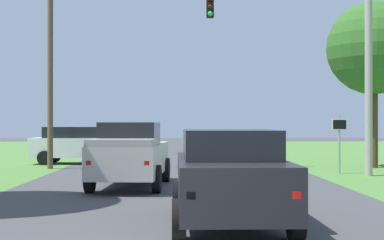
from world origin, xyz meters
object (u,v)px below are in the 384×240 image
(pickup_truck_lead, at_px, (131,154))
(crossing_suv_far, at_px, (76,144))
(traffic_light, at_px, (96,45))
(utility_pole_right, at_px, (369,52))
(keep_moving_sign, at_px, (339,136))
(oak_tree_right, at_px, (374,48))
(red_suv_near, at_px, (229,174))

(pickup_truck_lead, height_order, crossing_suv_far, pickup_truck_lead)
(traffic_light, xyz_separation_m, utility_pole_right, (10.74, -3.68, -0.76))
(keep_moving_sign, bearing_deg, traffic_light, 164.53)
(traffic_light, height_order, utility_pole_right, utility_pole_right)
(pickup_truck_lead, distance_m, oak_tree_right, 13.32)
(pickup_truck_lead, bearing_deg, red_suv_near, -69.86)
(traffic_light, xyz_separation_m, keep_moving_sign, (9.90, -2.74, -3.94))
(keep_moving_sign, xyz_separation_m, utility_pole_right, (0.84, -0.94, 3.18))
(utility_pole_right, bearing_deg, red_suv_near, -120.74)
(traffic_light, distance_m, keep_moving_sign, 11.00)
(crossing_suv_far, bearing_deg, red_suv_near, -70.70)
(keep_moving_sign, height_order, crossing_suv_far, keep_moving_sign)
(oak_tree_right, bearing_deg, red_suv_near, -118.30)
(red_suv_near, height_order, oak_tree_right, oak_tree_right)
(red_suv_near, relative_size, crossing_suv_far, 1.09)
(oak_tree_right, bearing_deg, crossing_suv_far, 168.10)
(red_suv_near, distance_m, traffic_light, 15.41)
(pickup_truck_lead, height_order, oak_tree_right, oak_tree_right)
(pickup_truck_lead, relative_size, oak_tree_right, 0.72)
(crossing_suv_far, bearing_deg, oak_tree_right, -11.90)
(crossing_suv_far, bearing_deg, keep_moving_sign, -27.29)
(pickup_truck_lead, relative_size, crossing_suv_far, 1.22)
(traffic_light, xyz_separation_m, crossing_suv_far, (-1.41, 3.09, -4.46))
(oak_tree_right, distance_m, utility_pole_right, 4.23)
(red_suv_near, relative_size, pickup_truck_lead, 0.90)
(red_suv_near, height_order, utility_pole_right, utility_pole_right)
(red_suv_near, height_order, pickup_truck_lead, pickup_truck_lead)
(oak_tree_right, xyz_separation_m, crossing_suv_far, (-13.67, 2.88, -4.36))
(oak_tree_right, height_order, utility_pole_right, utility_pole_right)
(pickup_truck_lead, height_order, keep_moving_sign, keep_moving_sign)
(oak_tree_right, bearing_deg, traffic_light, -178.99)
(traffic_light, relative_size, oak_tree_right, 1.11)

